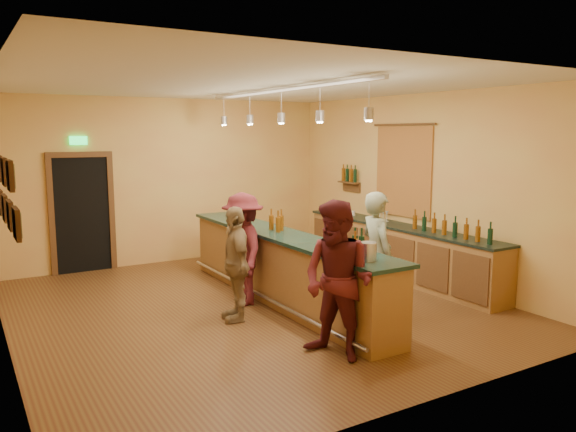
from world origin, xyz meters
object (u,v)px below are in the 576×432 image
back_counter (398,250)px  customer_b (236,264)px  tasting_bar (282,262)px  customer_c (243,249)px  bar_stool (265,238)px  customer_a (338,281)px  bartender (377,255)px

back_counter → customer_b: customer_b is taller
tasting_bar → customer_c: (-0.55, 0.19, 0.23)m
bar_stool → customer_b: bearing=-126.2°
customer_c → back_counter: bearing=103.3°
tasting_bar → customer_a: 2.28m
bartender → customer_c: bearing=52.6°
tasting_bar → customer_c: customer_c is taller
back_counter → customer_c: customer_c is taller
bar_stool → bartender: bearing=-90.3°
bartender → customer_b: 1.94m
customer_c → bar_stool: 2.27m
back_counter → tasting_bar: tasting_bar is taller
bartender → customer_c: bartender is taller
customer_a → bar_stool: size_ratio=2.53×
back_counter → customer_c: size_ratio=2.72×
customer_a → customer_c: bearing=158.7°
back_counter → bar_stool: size_ratio=6.38×
customer_a → bar_stool: customer_a is taller
back_counter → customer_a: size_ratio=2.53×
back_counter → customer_a: bearing=-141.9°
customer_b → bar_stool: bearing=156.7°
tasting_bar → customer_b: 1.05m
bartender → customer_a: (-1.33, -0.93, 0.03)m
back_counter → bartender: (-1.70, -1.45, 0.39)m
bartender → tasting_bar: bearing=41.9°
back_counter → customer_b: size_ratio=2.91×
tasting_bar → customer_c: 0.62m
bartender → bar_stool: 3.27m
tasting_bar → bar_stool: tasting_bar is taller
back_counter → bartender: 2.27m
customer_a → customer_c: (-0.00, 2.38, -0.07)m
bartender → customer_b: bartender is taller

